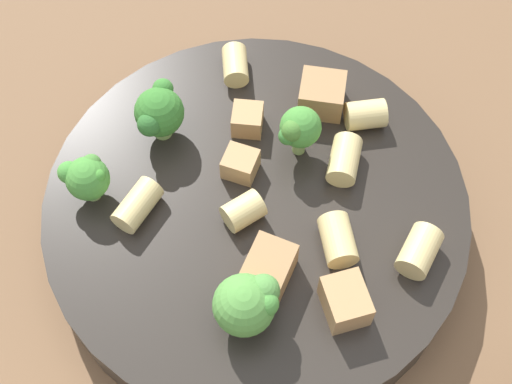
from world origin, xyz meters
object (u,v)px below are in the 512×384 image
object	(u,v)px
rigatoni_3	(365,115)
chicken_chunk_1	(245,162)
broccoli_floret_0	(159,112)
rigatoni_0	(243,211)
broccoli_floret_2	(87,177)
rigatoni_5	(346,162)
rigatoni_6	(235,65)
chicken_chunk_2	(345,301)
rigatoni_2	(338,240)
chicken_chunk_0	(269,268)
pasta_bowl	(256,213)
chicken_chunk_3	(247,120)
rigatoni_1	(419,251)
rigatoni_4	(137,205)
broccoli_floret_3	(299,129)
broccoli_floret_1	(247,304)
chicken_chunk_4	(322,95)

from	to	relation	value
rigatoni_3	chicken_chunk_1	bearing A→B (deg)	-179.31
broccoli_floret_0	rigatoni_0	xyz separation A→B (m)	(0.02, -0.07, -0.01)
broccoli_floret_2	chicken_chunk_1	bearing A→B (deg)	-13.25
rigatoni_5	rigatoni_6	size ratio (longest dim) A/B	1.12
rigatoni_0	chicken_chunk_2	size ratio (longest dim) A/B	0.83
rigatoni_2	chicken_chunk_0	size ratio (longest dim) A/B	0.96
pasta_bowl	broccoli_floret_2	distance (m)	0.09
chicken_chunk_3	broccoli_floret_2	bearing A→B (deg)	-176.18
broccoli_floret_0	rigatoni_1	distance (m)	0.16
rigatoni_4	rigatoni_5	distance (m)	0.11
broccoli_floret_2	pasta_bowl	bearing A→B (deg)	-26.94
rigatoni_6	chicken_chunk_1	size ratio (longest dim) A/B	1.33
rigatoni_6	rigatoni_5	bearing A→B (deg)	-72.01
rigatoni_2	rigatoni_5	distance (m)	0.05
broccoli_floret_0	broccoli_floret_3	distance (m)	0.08
rigatoni_5	chicken_chunk_0	distance (m)	0.08
rigatoni_0	rigatoni_3	bearing A→B (deg)	17.97
rigatoni_5	pasta_bowl	bearing A→B (deg)	178.30
broccoli_floret_1	chicken_chunk_3	size ratio (longest dim) A/B	2.06
broccoli_floret_3	rigatoni_0	world-z (taller)	broccoli_floret_3
broccoli_floret_0	broccoli_floret_3	size ratio (longest dim) A/B	1.00
broccoli_floret_0	broccoli_floret_3	xyz separation A→B (m)	(0.06, -0.04, 0.00)
chicken_chunk_3	rigatoni_6	bearing A→B (deg)	76.81
broccoli_floret_1	chicken_chunk_0	xyz separation A→B (m)	(0.02, 0.02, -0.01)
chicken_chunk_0	broccoli_floret_1	bearing A→B (deg)	-138.29
rigatoni_4	chicken_chunk_1	distance (m)	0.06
pasta_bowl	broccoli_floret_0	bearing A→B (deg)	116.27
pasta_bowl	chicken_chunk_4	xyz separation A→B (m)	(0.06, 0.04, 0.02)
rigatoni_4	chicken_chunk_2	distance (m)	0.12
broccoli_floret_3	rigatoni_3	size ratio (longest dim) A/B	1.53
rigatoni_6	chicken_chunk_4	size ratio (longest dim) A/B	0.94
rigatoni_2	broccoli_floret_1	bearing A→B (deg)	-163.55
pasta_bowl	rigatoni_1	size ratio (longest dim) A/B	9.20
rigatoni_6	broccoli_floret_2	bearing A→B (deg)	-156.37
rigatoni_0	rigatoni_3	xyz separation A→B (m)	(0.09, 0.03, 0.00)
broccoli_floret_1	broccoli_floret_2	size ratio (longest dim) A/B	1.23
rigatoni_5	chicken_chunk_3	world-z (taller)	rigatoni_5
rigatoni_0	chicken_chunk_3	distance (m)	0.06
chicken_chunk_2	chicken_chunk_4	bearing A→B (deg)	68.67
broccoli_floret_0	broccoli_floret_2	world-z (taller)	broccoli_floret_0
broccoli_floret_0	broccoli_floret_1	distance (m)	0.12
broccoli_floret_2	rigatoni_1	world-z (taller)	broccoli_floret_2
broccoli_floret_3	chicken_chunk_2	xyz separation A→B (m)	(-0.02, -0.09, -0.01)
rigatoni_1	rigatoni_0	bearing A→B (deg)	141.50
pasta_bowl	rigatoni_6	size ratio (longest dim) A/B	9.82
rigatoni_0	rigatoni_5	xyz separation A→B (m)	(0.06, 0.01, 0.00)
rigatoni_6	pasta_bowl	bearing A→B (deg)	-105.97
rigatoni_4	rigatoni_5	bearing A→B (deg)	-10.58
chicken_chunk_4	broccoli_floret_0	bearing A→B (deg)	168.59
pasta_bowl	chicken_chunk_4	distance (m)	0.08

